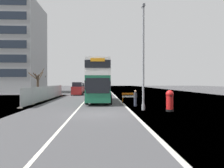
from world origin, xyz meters
TOP-DOWN VIEW (x-y plane):
  - ground at (0.60, 0.10)m, footprint 140.00×280.00m
  - double_decker_bus at (0.23, 10.33)m, footprint 3.09×10.93m
  - lamppost_foreground at (3.96, 2.03)m, footprint 0.29×0.70m
  - red_pillar_postbox at (5.97, 1.16)m, footprint 0.64×0.64m
  - roadworks_barrier at (3.58, 8.65)m, footprint 1.65×0.55m
  - construction_site_fence at (-6.94, 13.91)m, footprint 0.44×20.60m
  - car_oncoming_near at (-4.05, 24.76)m, footprint 2.08×4.17m
  - car_receding_mid at (-4.34, 33.59)m, footprint 1.95×3.82m
  - bare_tree_far_verge_near at (-11.69, 25.82)m, footprint 3.25×2.35m
  - bare_tree_far_verge_mid at (-15.89, 42.80)m, footprint 2.82×2.38m
  - pedestrian_at_kerb at (3.76, 5.13)m, footprint 0.34×0.34m

SIDE VIEW (x-z plane):
  - ground at x=0.60m, z-range -0.10..0.00m
  - roadworks_barrier at x=3.58m, z-range 0.15..1.32m
  - pedestrian_at_kerb at x=3.76m, z-range 0.00..1.60m
  - construction_site_fence at x=-6.94m, z-range -0.04..1.86m
  - red_pillar_postbox at x=5.97m, z-range 0.08..1.82m
  - car_receding_mid at x=-4.34m, z-range -0.08..2.19m
  - car_oncoming_near at x=-4.05m, z-range -0.08..2.32m
  - bare_tree_far_verge_mid at x=-15.89m, z-range 0.05..4.14m
  - bare_tree_far_verge_near at x=-11.69m, z-range -0.06..4.93m
  - double_decker_bus at x=0.23m, z-range 0.16..5.05m
  - lamppost_foreground at x=3.96m, z-range -0.24..8.73m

